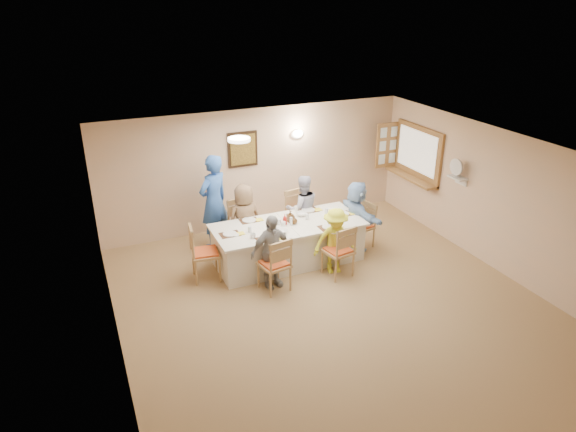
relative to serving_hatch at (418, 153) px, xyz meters
name	(u,v)px	position (x,y,z in m)	size (l,w,h in m)	color
ground	(334,306)	(-3.21, -2.40, -1.50)	(7.00, 7.00, 0.00)	#A18256
room_walls	(338,220)	(-3.21, -2.40, 0.01)	(7.00, 7.00, 7.00)	#CBAF95
wall_picture	(243,149)	(-3.51, 1.06, 0.20)	(0.62, 0.05, 0.72)	black
wall_sconce	(298,134)	(-2.31, 1.04, 0.40)	(0.26, 0.09, 0.18)	white
ceiling_light	(239,139)	(-4.21, -0.90, 0.97)	(0.36, 0.36, 0.05)	white
serving_hatch	(418,153)	(0.00, 0.00, 0.00)	(0.06, 1.50, 1.15)	olive
hatch_sill	(411,177)	(-0.12, 0.00, -0.53)	(0.30, 1.50, 0.05)	olive
shutter_door	(387,145)	(-0.26, 0.76, 0.00)	(0.55, 0.04, 1.00)	olive
fan_shelf	(458,178)	(-0.08, -1.35, -0.10)	(0.22, 0.36, 0.03)	white
desk_fan	(457,170)	(-0.11, -1.35, 0.05)	(0.30, 0.30, 0.28)	#A5A5A8
dining_table	(288,243)	(-3.29, -0.72, -1.12)	(2.74, 1.16, 0.76)	white
chair_back_left	(243,226)	(-3.89, 0.08, -1.01)	(0.47, 0.47, 0.99)	tan
chair_back_right	(300,216)	(-2.69, 0.08, -1.00)	(0.48, 0.48, 1.00)	tan
chair_front_left	(274,263)	(-3.89, -1.52, -1.01)	(0.47, 0.47, 0.98)	tan
chair_front_right	(338,250)	(-2.69, -1.52, -1.01)	(0.47, 0.47, 0.98)	tan
chair_left_end	(205,252)	(-4.84, -0.72, -0.99)	(0.49, 0.49, 1.02)	tan
chair_right_end	(361,226)	(-1.74, -0.72, -1.05)	(0.43, 0.43, 0.89)	tan
diner_back_left	(245,219)	(-3.89, -0.04, -0.82)	(0.73, 0.54, 1.37)	brown
diner_back_right	(302,209)	(-2.69, -0.04, -0.81)	(0.74, 0.61, 1.38)	#B0B0C8
diner_front_left	(271,252)	(-3.89, -1.40, -0.85)	(0.80, 0.43, 1.30)	#9C9C9C
diner_front_right	(335,241)	(-2.69, -1.40, -0.89)	(0.85, 0.57, 1.22)	yellow
diner_right_end	(356,215)	(-1.87, -0.72, -0.82)	(0.43, 1.28, 1.37)	#91B7E7
caregiver	(214,202)	(-4.34, 0.43, -0.57)	(0.81, 0.72, 1.86)	blue
placemat_fl	(266,239)	(-3.89, -1.14, -0.74)	(0.33, 0.24, 0.01)	#472B19
plate_fl	(266,239)	(-3.89, -1.14, -0.73)	(0.24, 0.24, 0.02)	white
napkin_fl	(277,238)	(-3.71, -1.19, -0.73)	(0.15, 0.15, 0.01)	yellow
placemat_fr	(328,227)	(-2.69, -1.14, -0.74)	(0.35, 0.26, 0.01)	#472B19
plate_fr	(328,227)	(-2.69, -1.14, -0.73)	(0.23, 0.23, 0.01)	white
napkin_fr	(339,226)	(-2.51, -1.19, -0.73)	(0.13, 0.13, 0.01)	yellow
placemat_bl	(249,220)	(-3.89, -0.30, -0.74)	(0.33, 0.25, 0.01)	#472B19
plate_bl	(249,220)	(-3.89, -0.30, -0.73)	(0.25, 0.25, 0.02)	white
napkin_bl	(259,220)	(-3.71, -0.35, -0.73)	(0.14, 0.14, 0.01)	yellow
placemat_br	(308,210)	(-2.69, -0.30, -0.74)	(0.37, 0.28, 0.01)	#472B19
plate_br	(308,210)	(-2.69, -0.30, -0.73)	(0.26, 0.26, 0.02)	white
napkin_br	(318,209)	(-2.51, -0.35, -0.73)	(0.14, 0.14, 0.01)	yellow
placemat_le	(230,234)	(-4.39, -0.72, -0.74)	(0.34, 0.26, 0.01)	#472B19
plate_le	(230,234)	(-4.39, -0.72, -0.73)	(0.24, 0.24, 0.02)	white
napkin_le	(241,233)	(-4.21, -0.77, -0.73)	(0.13, 0.13, 0.01)	yellow
placemat_re	(343,214)	(-2.17, -0.72, -0.74)	(0.33, 0.25, 0.01)	#472B19
plate_re	(343,214)	(-2.17, -0.72, -0.73)	(0.24, 0.24, 0.02)	white
napkin_re	(352,213)	(-1.99, -0.77, -0.73)	(0.14, 0.14, 0.01)	yellow
teacup_a	(253,236)	(-4.06, -1.01, -0.70)	(0.11, 0.11, 0.08)	white
teacup_b	(296,208)	(-2.89, -0.19, -0.70)	(0.09, 0.09, 0.08)	white
bowl_a	(281,231)	(-3.55, -1.00, -0.71)	(0.29, 0.29, 0.06)	white
bowl_b	(302,214)	(-2.91, -0.48, -0.71)	(0.22, 0.22, 0.06)	white
condiment_ketchup	(285,220)	(-3.36, -0.73, -0.64)	(0.09, 0.09, 0.21)	#A6140E
condiment_brown	(290,216)	(-3.21, -0.64, -0.63)	(0.11, 0.11, 0.22)	#4E3014
condiment_malt	(294,220)	(-3.19, -0.76, -0.66)	(0.12, 0.12, 0.16)	#4E3014
drinking_glass	(279,221)	(-3.44, -0.67, -0.68)	(0.06, 0.06, 0.10)	silver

